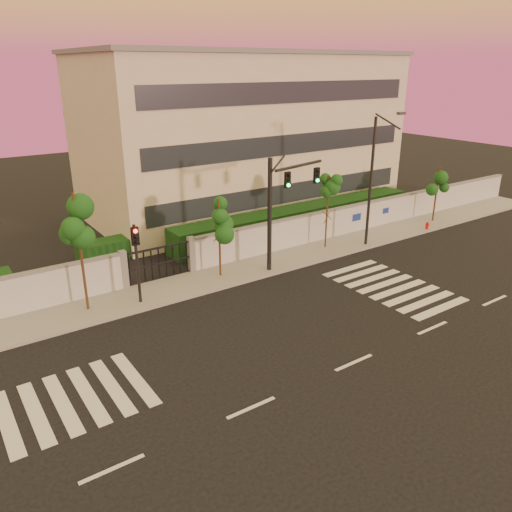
% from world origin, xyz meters
% --- Properties ---
extents(ground, '(120.00, 120.00, 0.00)m').
position_xyz_m(ground, '(0.00, 0.00, 0.00)').
color(ground, black).
rests_on(ground, ground).
extents(sidewalk, '(60.00, 3.00, 0.15)m').
position_xyz_m(sidewalk, '(0.00, 10.50, 0.07)').
color(sidewalk, gray).
rests_on(sidewalk, ground).
extents(perimeter_wall, '(60.00, 0.36, 2.20)m').
position_xyz_m(perimeter_wall, '(0.10, 12.00, 1.07)').
color(perimeter_wall, '#B3B6BB').
rests_on(perimeter_wall, ground).
extents(hedge_row, '(41.00, 4.25, 1.80)m').
position_xyz_m(hedge_row, '(1.17, 14.74, 0.82)').
color(hedge_row, '#0F3415').
rests_on(hedge_row, ground).
extents(institutional_building, '(24.40, 12.40, 12.25)m').
position_xyz_m(institutional_building, '(9.00, 21.99, 6.16)').
color(institutional_building, beige).
rests_on(institutional_building, ground).
extents(road_markings, '(57.00, 7.62, 0.02)m').
position_xyz_m(road_markings, '(-1.58, 3.76, 0.01)').
color(road_markings, silver).
rests_on(road_markings, ground).
extents(street_tree_c, '(1.55, 1.23, 5.92)m').
position_xyz_m(street_tree_c, '(-7.41, 10.59, 4.35)').
color(street_tree_c, '#382314').
rests_on(street_tree_c, ground).
extents(street_tree_d, '(1.47, 1.17, 4.57)m').
position_xyz_m(street_tree_d, '(0.02, 10.51, 3.36)').
color(street_tree_d, '#382314').
rests_on(street_tree_d, ground).
extents(street_tree_e, '(1.35, 1.07, 4.82)m').
position_xyz_m(street_tree_e, '(8.06, 10.68, 3.55)').
color(street_tree_e, '#382314').
rests_on(street_tree_e, ground).
extents(street_tree_f, '(1.51, 1.21, 4.31)m').
position_xyz_m(street_tree_f, '(18.80, 10.44, 3.18)').
color(street_tree_f, '#382314').
rests_on(street_tree_f, ground).
extents(traffic_signal_main, '(4.14, 1.06, 6.61)m').
position_xyz_m(traffic_signal_main, '(3.60, 9.62, 4.18)').
color(traffic_signal_main, black).
rests_on(traffic_signal_main, ground).
extents(traffic_signal_secondary, '(0.33, 0.33, 4.18)m').
position_xyz_m(traffic_signal_secondary, '(-5.03, 9.84, 2.65)').
color(traffic_signal_secondary, black).
rests_on(traffic_signal_secondary, ground).
extents(streetlight_east, '(0.52, 2.10, 8.73)m').
position_xyz_m(streetlight_east, '(10.63, 9.38, 4.71)').
color(streetlight_east, black).
rests_on(streetlight_east, ground).
extents(fire_hydrant, '(0.27, 0.25, 0.68)m').
position_xyz_m(fire_hydrant, '(16.63, 9.30, 0.34)').
color(fire_hydrant, red).
rests_on(fire_hydrant, ground).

